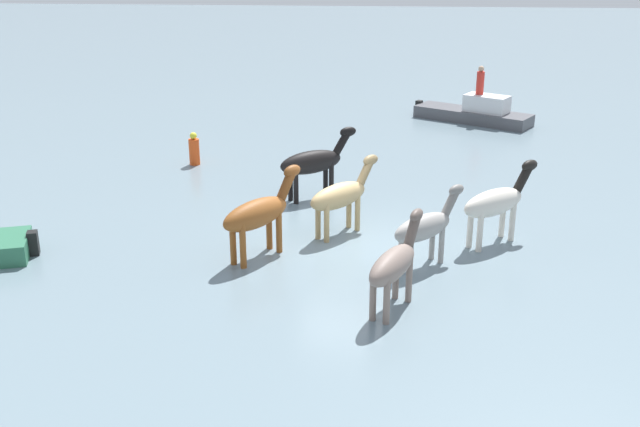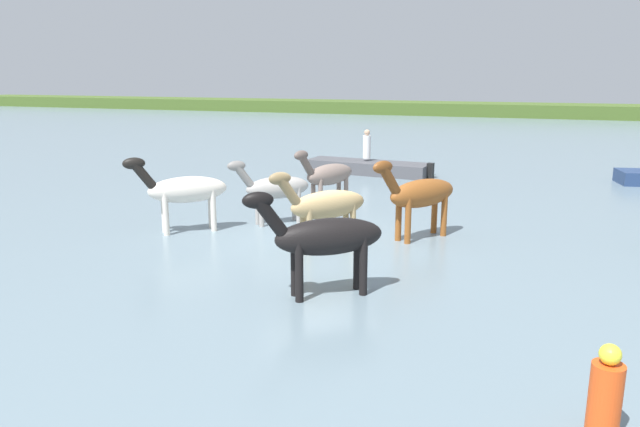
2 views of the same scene
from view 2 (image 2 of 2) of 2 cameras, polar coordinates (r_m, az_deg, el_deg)
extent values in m
plane|color=slate|center=(14.65, 0.18, -2.78)|extent=(142.96, 142.96, 0.00)
cube|color=#425B24|center=(61.93, 15.57, 8.97)|extent=(128.66, 6.00, 2.40)
ellipsoid|color=#9E9993|center=(16.34, -4.02, 2.48)|extent=(1.65, 1.68, 0.61)
cylinder|color=#9E9993|center=(16.12, -5.60, 0.48)|extent=(0.13, 0.13, 1.00)
cylinder|color=#9E9993|center=(16.39, -5.96, 0.68)|extent=(0.13, 0.13, 1.00)
cylinder|color=#9E9993|center=(16.51, -2.05, 0.85)|extent=(0.13, 0.13, 1.00)
cylinder|color=#9E9993|center=(16.78, -2.46, 1.04)|extent=(0.13, 0.13, 1.00)
cylinder|color=slate|center=(15.94, -7.27, 3.59)|extent=(0.54, 0.55, 0.67)
ellipsoid|color=slate|center=(15.84, -7.96, 4.51)|extent=(0.50, 0.50, 0.27)
ellipsoid|color=black|center=(10.92, 0.88, -2.20)|extent=(2.00, 1.70, 0.69)
cylinder|color=black|center=(10.78, -1.99, -5.57)|extent=(0.15, 0.15, 1.13)
cylinder|color=black|center=(11.08, -2.42, -5.04)|extent=(0.15, 0.15, 1.13)
cylinder|color=black|center=(11.13, 4.15, -4.98)|extent=(0.15, 0.15, 1.13)
cylinder|color=black|center=(11.43, 3.57, -4.49)|extent=(0.15, 0.15, 1.13)
cylinder|color=black|center=(10.55, -4.74, -0.31)|extent=(0.64, 0.56, 0.75)
ellipsoid|color=black|center=(10.44, -5.93, 1.26)|extent=(0.59, 0.52, 0.30)
ellipsoid|color=brown|center=(15.01, 9.73, 1.92)|extent=(1.69, 2.05, 0.70)
cylinder|color=brown|center=(14.59, 8.37, -0.66)|extent=(0.15, 0.15, 1.15)
cylinder|color=brown|center=(14.82, 7.48, -0.41)|extent=(0.15, 0.15, 1.15)
cylinder|color=brown|center=(15.45, 11.72, -0.02)|extent=(0.15, 0.15, 1.15)
cylinder|color=brown|center=(15.67, 10.83, 0.21)|extent=(0.15, 0.15, 1.15)
cylinder|color=brown|center=(14.18, 6.63, 3.23)|extent=(0.56, 0.66, 0.76)
ellipsoid|color=brown|center=(13.98, 6.00, 4.40)|extent=(0.52, 0.60, 0.31)
ellipsoid|color=tan|center=(13.85, 0.79, 0.86)|extent=(1.69, 1.85, 0.65)
cylinder|color=tan|center=(13.56, -0.99, -1.74)|extent=(0.14, 0.14, 1.07)
cylinder|color=tan|center=(13.83, -1.62, -1.45)|extent=(0.14, 0.14, 1.07)
cylinder|color=tan|center=(14.14, 3.14, -1.13)|extent=(0.14, 0.14, 1.07)
cylinder|color=tan|center=(14.40, 2.46, -0.86)|extent=(0.14, 0.14, 1.07)
cylinder|color=olive|center=(13.28, -3.03, 2.18)|extent=(0.56, 0.60, 0.71)
ellipsoid|color=olive|center=(13.14, -3.84, 3.34)|extent=(0.52, 0.55, 0.29)
ellipsoid|color=silver|center=(15.79, -12.46, 2.24)|extent=(1.91, 1.78, 0.68)
cylinder|color=silver|center=(15.66, -14.45, -0.04)|extent=(0.15, 0.15, 1.12)
cylinder|color=silver|center=(15.98, -14.60, 0.21)|extent=(0.15, 0.15, 1.12)
cylinder|color=silver|center=(15.84, -10.11, 0.32)|extent=(0.15, 0.15, 1.12)
cylinder|color=silver|center=(16.16, -10.34, 0.56)|extent=(0.15, 0.15, 1.12)
cylinder|color=black|center=(15.59, -16.43, 3.52)|extent=(0.62, 0.58, 0.74)
ellipsoid|color=black|center=(15.53, -17.29, 4.57)|extent=(0.57, 0.54, 0.30)
ellipsoid|color=gray|center=(18.18, 0.95, 3.74)|extent=(1.29, 1.95, 0.64)
cylinder|color=gray|center=(17.76, 0.05, 1.80)|extent=(0.14, 0.14, 1.05)
cylinder|color=gray|center=(17.97, -0.65, 1.93)|extent=(0.14, 0.14, 1.05)
cylinder|color=gray|center=(18.58, 2.50, 2.29)|extent=(0.14, 0.14, 1.05)
cylinder|color=gray|center=(18.78, 1.80, 2.42)|extent=(0.14, 0.14, 1.05)
cylinder|color=#63544C|center=(17.40, -1.32, 4.69)|extent=(0.44, 0.62, 0.70)
ellipsoid|color=#63544C|center=(17.23, -1.80, 5.56)|extent=(0.41, 0.56, 0.28)
cube|color=#4C4C51|center=(24.85, 4.57, 4.22)|extent=(5.20, 1.96, 0.65)
cube|color=black|center=(24.01, 10.44, 3.91)|extent=(0.27, 0.30, 0.70)
cylinder|color=silver|center=(24.89, 4.47, 6.33)|extent=(0.32, 0.32, 0.95)
sphere|color=tan|center=(24.83, 4.50, 7.69)|extent=(0.24, 0.24, 0.24)
cylinder|color=#E54C19|center=(7.72, 25.44, -15.82)|extent=(0.36, 0.36, 0.90)
sphere|color=yellow|center=(7.47, 25.88, -11.97)|extent=(0.24, 0.24, 0.24)
camera|label=1|loc=(31.63, 10.18, 18.99)|focal=41.67mm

